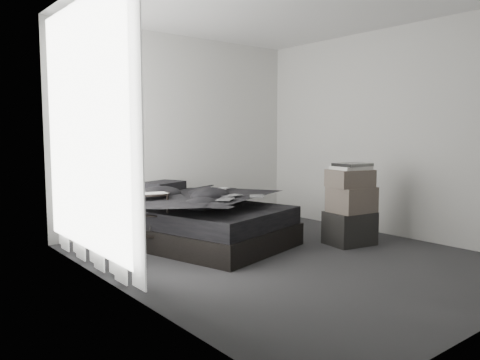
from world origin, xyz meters
TOP-DOWN VIEW (x-y plane):
  - floor at (0.00, 0.00)m, footprint 3.60×4.20m
  - ceiling at (0.00, 0.00)m, footprint 3.60×4.20m
  - wall_back at (0.00, 2.10)m, footprint 3.60×0.01m
  - wall_left at (-1.80, 0.00)m, footprint 0.01×4.20m
  - wall_right at (1.80, 0.00)m, footprint 0.01×4.20m
  - window_left at (-1.78, 0.90)m, footprint 0.02×2.00m
  - curtain_left at (-1.73, 0.90)m, footprint 0.06×2.12m
  - bed at (-0.36, 1.02)m, footprint 1.83×2.14m
  - mattress at (-0.36, 1.02)m, footprint 1.76×2.08m
  - duvet at (-0.35, 0.98)m, footprint 1.72×1.88m
  - pillow_lower at (-0.59, 1.70)m, footprint 0.63×0.51m
  - pillow_upper at (-0.52, 1.70)m, footprint 0.61×0.52m
  - laptop at (-0.04, 1.15)m, footprint 0.31×0.21m
  - comic_a at (-0.45, 0.49)m, footprint 0.28×0.26m
  - comic_b at (-0.22, 0.69)m, footprint 0.24×0.16m
  - comic_c at (-0.04, 0.46)m, footprint 0.27×0.28m
  - side_stand at (-0.97, 1.08)m, footprint 0.46×0.46m
  - papers at (-0.97, 1.07)m, footprint 0.28×0.23m
  - floor_books at (-1.35, 0.86)m, footprint 0.17×0.20m
  - box_lower at (0.98, -0.03)m, footprint 0.58×0.49m
  - box_mid at (0.99, -0.04)m, footprint 0.52×0.43m
  - box_upper at (0.97, -0.02)m, footprint 0.53×0.47m
  - art_book_white at (0.98, -0.03)m, footprint 0.44×0.38m
  - art_book_snake at (0.99, -0.04)m, footprint 0.40×0.33m

SIDE VIEW (x-z plane):
  - floor at x=0.00m, z-range -0.01..0.01m
  - floor_books at x=-1.35m, z-range 0.00..0.12m
  - bed at x=-0.36m, z-range 0.00..0.25m
  - box_lower at x=0.98m, z-range 0.00..0.38m
  - side_stand at x=-0.97m, z-range 0.00..0.64m
  - mattress at x=-0.36m, z-range 0.25..0.45m
  - pillow_lower at x=-0.59m, z-range 0.45..0.57m
  - box_mid at x=0.99m, z-range 0.38..0.67m
  - duvet at x=-0.35m, z-range 0.45..0.66m
  - pillow_upper at x=-0.52m, z-range 0.57..0.69m
  - papers at x=-0.97m, z-range 0.64..0.65m
  - comic_a at x=-0.45m, z-range 0.66..0.67m
  - comic_b at x=-0.22m, z-range 0.67..0.68m
  - laptop at x=-0.04m, z-range 0.66..0.69m
  - comic_c at x=-0.04m, z-range 0.67..0.68m
  - box_upper at x=0.97m, z-range 0.67..0.87m
  - art_book_white at x=0.98m, z-range 0.87..0.91m
  - art_book_snake at x=0.99m, z-range 0.91..0.95m
  - curtain_left at x=-1.73m, z-range 0.04..2.52m
  - wall_back at x=0.00m, z-range 0.00..2.60m
  - wall_left at x=-1.80m, z-range 0.00..2.60m
  - wall_right at x=1.80m, z-range 0.00..2.60m
  - window_left at x=-1.78m, z-range 0.20..2.50m
  - ceiling at x=0.00m, z-range 2.60..2.60m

